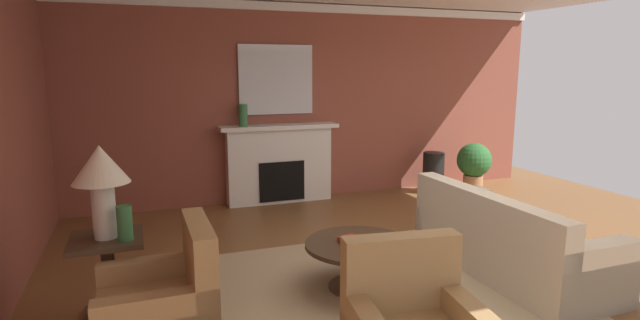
# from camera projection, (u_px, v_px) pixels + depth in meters

# --- Properties ---
(ground_plane) EXTENTS (9.55, 9.55, 0.00)m
(ground_plane) POSITION_uv_depth(u_px,v_px,m) (418.00, 272.00, 5.05)
(ground_plane) COLOR brown
(wall_fireplace) EXTENTS (7.95, 0.12, 3.01)m
(wall_fireplace) POSITION_uv_depth(u_px,v_px,m) (311.00, 102.00, 7.81)
(wall_fireplace) COLOR brown
(wall_fireplace) RESTS_ON ground_plane
(crown_moulding) EXTENTS (7.95, 0.08, 0.12)m
(crown_moulding) POSITION_uv_depth(u_px,v_px,m) (312.00, 8.00, 7.48)
(crown_moulding) COLOR white
(area_rug) EXTENTS (3.43, 2.57, 0.01)m
(area_rug) POSITION_uv_depth(u_px,v_px,m) (358.00, 287.00, 4.67)
(area_rug) COLOR tan
(area_rug) RESTS_ON ground_plane
(fireplace) EXTENTS (1.80, 0.35, 1.20)m
(fireplace) POSITION_uv_depth(u_px,v_px,m) (279.00, 166.00, 7.59)
(fireplace) COLOR white
(fireplace) RESTS_ON ground_plane
(mantel_mirror) EXTENTS (1.14, 0.04, 1.03)m
(mantel_mirror) POSITION_uv_depth(u_px,v_px,m) (276.00, 80.00, 7.46)
(mantel_mirror) COLOR silver
(sofa) EXTENTS (0.94, 2.12, 0.85)m
(sofa) POSITION_uv_depth(u_px,v_px,m) (507.00, 244.00, 4.98)
(sofa) COLOR beige
(sofa) RESTS_ON ground_plane
(armchair_near_window) EXTENTS (0.81, 0.81, 0.95)m
(armchair_near_window) POSITION_uv_depth(u_px,v_px,m) (163.00, 312.00, 3.58)
(armchair_near_window) COLOR #9E7A4C
(armchair_near_window) RESTS_ON ground_plane
(coffee_table) EXTENTS (1.00, 1.00, 0.45)m
(coffee_table) POSITION_uv_depth(u_px,v_px,m) (359.00, 254.00, 4.61)
(coffee_table) COLOR #3D2D1E
(coffee_table) RESTS_ON ground_plane
(side_table) EXTENTS (0.56, 0.56, 0.70)m
(side_table) POSITION_uv_depth(u_px,v_px,m) (109.00, 273.00, 4.04)
(side_table) COLOR #3D2D1E
(side_table) RESTS_ON ground_plane
(table_lamp) EXTENTS (0.44, 0.44, 0.75)m
(table_lamp) POSITION_uv_depth(u_px,v_px,m) (101.00, 174.00, 3.89)
(table_lamp) COLOR beige
(table_lamp) RESTS_ON side_table
(vase_mantel_left) EXTENTS (0.13, 0.13, 0.32)m
(vase_mantel_left) POSITION_uv_depth(u_px,v_px,m) (243.00, 115.00, 7.21)
(vase_mantel_left) COLOR #33703D
(vase_mantel_left) RESTS_ON fireplace
(vase_tall_corner) EXTENTS (0.35, 0.35, 0.67)m
(vase_tall_corner) POSITION_uv_depth(u_px,v_px,m) (433.00, 172.00, 8.22)
(vase_tall_corner) COLOR black
(vase_tall_corner) RESTS_ON ground_plane
(vase_on_side_table) EXTENTS (0.12, 0.12, 0.28)m
(vase_on_side_table) POSITION_uv_depth(u_px,v_px,m) (125.00, 223.00, 3.90)
(vase_on_side_table) COLOR #33703D
(vase_on_side_table) RESTS_ON side_table
(book_red_cover) EXTENTS (0.22, 0.19, 0.05)m
(book_red_cover) POSITION_uv_depth(u_px,v_px,m) (349.00, 240.00, 4.60)
(book_red_cover) COLOR maroon
(book_red_cover) RESTS_ON coffee_table
(potted_plant) EXTENTS (0.56, 0.56, 0.83)m
(potted_plant) POSITION_uv_depth(u_px,v_px,m) (474.00, 164.00, 8.15)
(potted_plant) COLOR #A8754C
(potted_plant) RESTS_ON ground_plane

